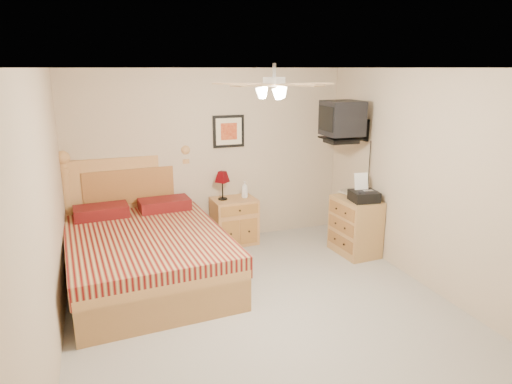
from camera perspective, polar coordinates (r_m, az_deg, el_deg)
floor at (r=5.01m, az=1.11°, el=-14.64°), size 4.50×4.50×0.00m
ceiling at (r=4.35m, az=1.29°, el=15.26°), size 4.00×4.50×0.04m
wall_back at (r=6.62m, az=-5.70°, el=4.30°), size 4.00×0.04×2.50m
wall_front at (r=2.69m, az=18.83°, el=-13.34°), size 4.00×0.04×2.50m
wall_left at (r=4.28m, az=-24.79°, el=-3.18°), size 0.04×4.50×2.50m
wall_right at (r=5.53m, az=20.97°, el=1.18°), size 0.04×4.50×2.50m
bed at (r=5.50m, az=-13.72°, el=-3.87°), size 1.89×2.40×1.48m
nightstand at (r=6.69m, az=-2.73°, el=-3.62°), size 0.64×0.49×0.67m
table_lamp at (r=6.52m, az=-4.22°, el=0.82°), size 0.24×0.24×0.42m
lotion_bottle at (r=6.62m, az=-1.43°, el=0.32°), size 0.11×0.12×0.25m
framed_picture at (r=6.61m, az=-3.45°, el=7.58°), size 0.46×0.04×0.46m
dresser at (r=6.44m, az=12.30°, el=-4.20°), size 0.50×0.69×0.78m
fax_machine at (r=6.19m, az=13.40°, el=0.49°), size 0.38×0.40×0.36m
magazine_lower at (r=6.47m, az=11.08°, el=-0.28°), size 0.29×0.34×0.03m
magazine_upper at (r=6.47m, az=11.20°, el=-0.04°), size 0.25×0.32×0.02m
wall_tv at (r=6.36m, az=11.90°, el=8.72°), size 0.56×0.46×0.58m
ceiling_fan at (r=4.16m, az=2.28°, el=13.33°), size 1.14×1.14×0.28m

